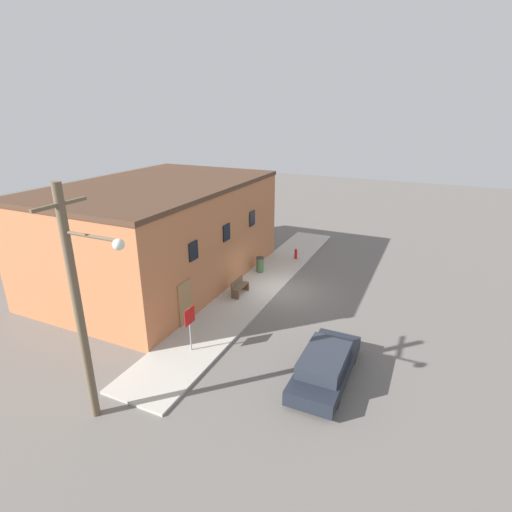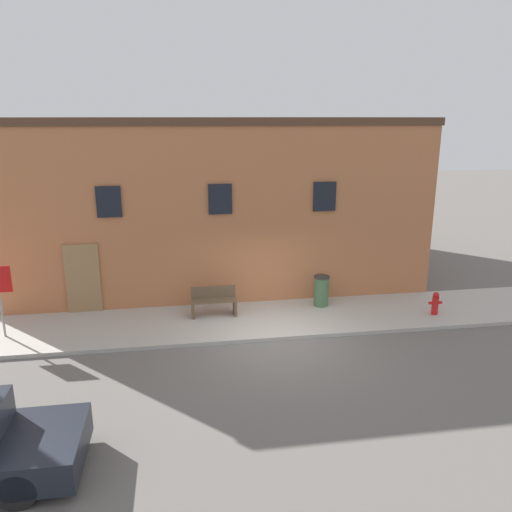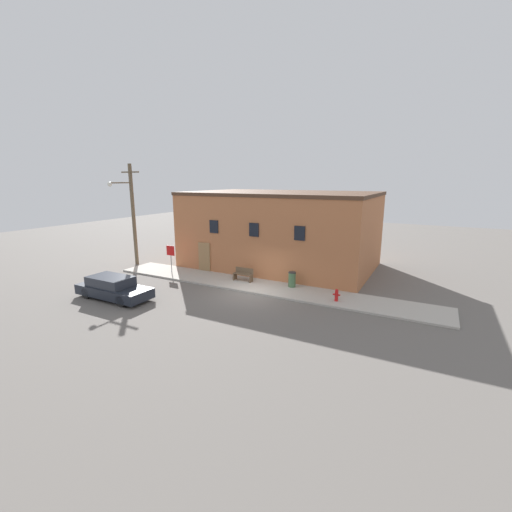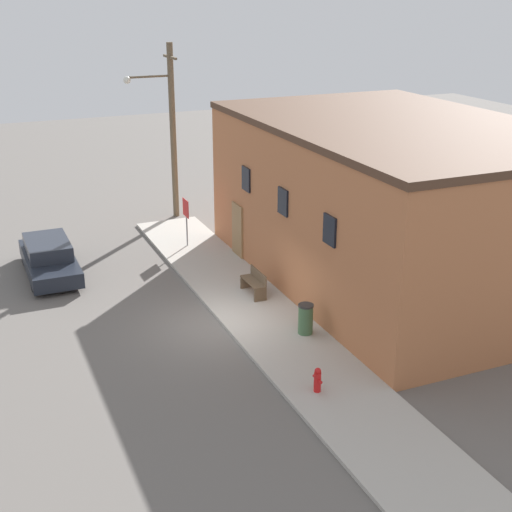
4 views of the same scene
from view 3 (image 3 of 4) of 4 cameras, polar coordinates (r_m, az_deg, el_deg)
name	(u,v)px [view 3 (image 3 of 4)]	position (r m, az deg, el deg)	size (l,w,h in m)	color
ground_plane	(251,294)	(20.55, -0.89, -6.30)	(80.00, 80.00, 0.00)	#66605B
sidewalk	(261,287)	(21.68, 0.87, -5.12)	(21.64, 2.75, 0.11)	#B2ADA3
brick_building	(281,229)	(26.66, 4.19, 4.44)	(13.85, 8.91, 5.76)	#B26B42
fire_hydrant	(336,295)	(19.44, 13.27, -6.35)	(0.40, 0.19, 0.69)	red
stop_sign	(171,254)	(25.19, -14.04, 0.37)	(0.71, 0.06, 1.95)	gray
bench	(243,275)	(22.64, -2.12, -3.10)	(1.32, 0.44, 0.85)	brown
trash_bin	(292,279)	(21.45, 6.03, -3.89)	(0.48, 0.48, 0.96)	#426642
utility_pole	(132,212)	(28.45, -19.98, 6.90)	(1.80, 2.25, 7.84)	brown
parked_car	(113,288)	(21.25, -22.71, -4.93)	(4.58, 1.74, 1.27)	black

